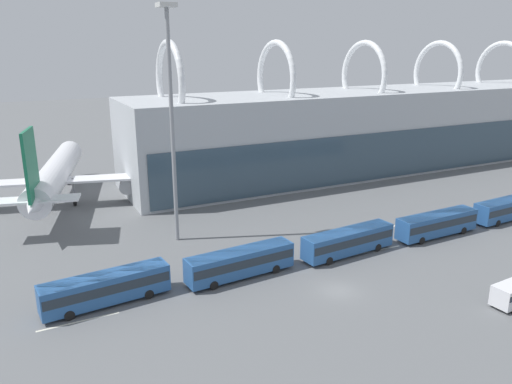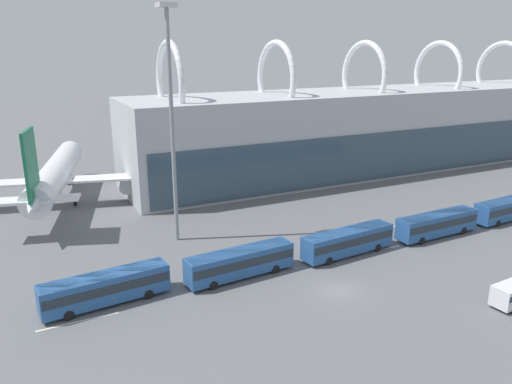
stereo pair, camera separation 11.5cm
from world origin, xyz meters
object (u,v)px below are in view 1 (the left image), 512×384
at_px(shuttle_bus_1, 240,261).
at_px(shuttle_bus_2, 348,240).
at_px(floodlight_mast, 171,102).
at_px(shuttle_bus_0, 106,287).
at_px(shuttle_bus_4, 508,208).
at_px(shuttle_bus_3, 437,223).
at_px(airliner_at_gate_near, 54,176).
at_px(airliner_at_gate_far, 289,135).

distance_m(shuttle_bus_1, shuttle_bus_2, 14.73).
bearing_deg(floodlight_mast, shuttle_bus_0, -130.81).
relative_size(shuttle_bus_2, shuttle_bus_4, 1.00).
relative_size(shuttle_bus_2, floodlight_mast, 0.43).
xyz_separation_m(shuttle_bus_0, shuttle_bus_3, (44.17, -0.91, 0.00)).
distance_m(shuttle_bus_0, shuttle_bus_2, 29.46).
height_order(shuttle_bus_3, shuttle_bus_4, same).
xyz_separation_m(airliner_at_gate_near, shuttle_bus_4, (60.18, -37.34, -3.20)).
relative_size(airliner_at_gate_near, shuttle_bus_3, 3.09).
xyz_separation_m(shuttle_bus_1, shuttle_bus_4, (44.17, -0.25, 0.00)).
distance_m(shuttle_bus_1, floodlight_mast, 21.93).
bearing_deg(floodlight_mast, airliner_at_gate_far, 43.78).
xyz_separation_m(airliner_at_gate_far, floodlight_mast, (-39.03, -37.41, 12.95)).
height_order(shuttle_bus_3, floodlight_mast, floodlight_mast).
xyz_separation_m(airliner_at_gate_near, shuttle_bus_0, (1.28, -36.67, -3.20)).
bearing_deg(shuttle_bus_0, shuttle_bus_4, -6.28).
xyz_separation_m(shuttle_bus_3, floodlight_mast, (-32.40, 14.54, 16.57)).
height_order(airliner_at_gate_near, shuttle_bus_4, airliner_at_gate_near).
distance_m(shuttle_bus_0, floodlight_mast, 24.48).
xyz_separation_m(airliner_at_gate_far, shuttle_bus_2, (-21.36, -51.69, -3.62)).
bearing_deg(shuttle_bus_1, airliner_at_gate_far, 50.65).
xyz_separation_m(shuttle_bus_1, floodlight_mast, (-2.95, 14.06, 16.57)).
relative_size(shuttle_bus_4, floodlight_mast, 0.43).
distance_m(shuttle_bus_1, shuttle_bus_4, 44.17).
height_order(shuttle_bus_1, shuttle_bus_4, same).
height_order(shuttle_bus_4, floodlight_mast, floodlight_mast).
distance_m(shuttle_bus_3, shuttle_bus_4, 14.73).
height_order(airliner_at_gate_near, shuttle_bus_3, airliner_at_gate_near).
bearing_deg(airliner_at_gate_near, shuttle_bus_3, -115.57).
height_order(shuttle_bus_0, shuttle_bus_2, same).
relative_size(shuttle_bus_1, shuttle_bus_3, 1.01).
xyz_separation_m(shuttle_bus_0, shuttle_bus_1, (14.72, -0.42, 0.00)).
bearing_deg(shuttle_bus_1, shuttle_bus_3, -5.26).
height_order(airliner_at_gate_far, shuttle_bus_3, airliner_at_gate_far).
bearing_deg(airliner_at_gate_near, floodlight_mast, -136.45).
relative_size(shuttle_bus_3, floodlight_mast, 0.43).
distance_m(shuttle_bus_0, shuttle_bus_1, 14.73).
relative_size(airliner_at_gate_far, shuttle_bus_2, 3.13).
height_order(airliner_at_gate_far, floodlight_mast, floodlight_mast).
relative_size(shuttle_bus_3, shuttle_bus_4, 1.00).
bearing_deg(shuttle_bus_2, shuttle_bus_3, -5.83).
height_order(airliner_at_gate_far, shuttle_bus_2, airliner_at_gate_far).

